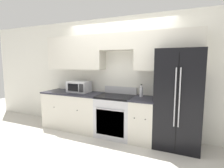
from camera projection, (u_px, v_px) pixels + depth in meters
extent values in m
plane|color=beige|center=(106.00, 140.00, 3.61)|extent=(12.00, 12.00, 0.00)
cube|color=silver|center=(118.00, 75.00, 4.04)|extent=(8.00, 0.06, 2.60)
cube|color=beige|center=(76.00, 53.00, 4.22)|extent=(1.45, 0.33, 0.77)
cube|color=beige|center=(119.00, 42.00, 3.74)|extent=(0.77, 0.33, 0.35)
cube|color=beige|center=(168.00, 51.00, 3.35)|extent=(1.28, 0.33, 0.77)
cube|color=beige|center=(74.00, 111.00, 4.25)|extent=(1.45, 0.62, 0.85)
cube|color=#23232D|center=(73.00, 93.00, 4.20)|extent=(1.47, 0.64, 0.03)
sphere|color=black|center=(54.00, 107.00, 4.09)|extent=(0.03, 0.03, 0.03)
sphere|color=black|center=(77.00, 110.00, 3.83)|extent=(0.03, 0.03, 0.03)
cube|color=beige|center=(144.00, 120.00, 3.55)|extent=(0.47, 0.62, 0.85)
cube|color=#23232D|center=(144.00, 99.00, 3.50)|extent=(0.49, 0.64, 0.03)
sphere|color=black|center=(134.00, 118.00, 3.30)|extent=(0.03, 0.03, 0.03)
sphere|color=black|center=(145.00, 119.00, 3.22)|extent=(0.03, 0.03, 0.03)
cube|color=#B7B7BC|center=(116.00, 117.00, 3.80)|extent=(0.77, 0.62, 0.85)
cube|color=black|center=(110.00, 123.00, 3.53)|extent=(0.62, 0.01, 0.54)
cube|color=black|center=(116.00, 97.00, 3.75)|extent=(0.77, 0.62, 0.04)
cube|color=#B7B7BC|center=(120.00, 90.00, 3.99)|extent=(0.77, 0.04, 0.16)
cylinder|color=silver|center=(109.00, 110.00, 3.47)|extent=(0.62, 0.02, 0.02)
cube|color=black|center=(178.00, 99.00, 3.26)|extent=(0.81, 0.69, 1.84)
cube|color=black|center=(177.00, 103.00, 2.96)|extent=(0.01, 0.01, 1.69)
cylinder|color=#B7B7BC|center=(175.00, 98.00, 2.93)|extent=(0.02, 0.02, 1.01)
cylinder|color=#B7B7BC|center=(180.00, 98.00, 2.91)|extent=(0.02, 0.02, 1.01)
cube|color=#B7B7BC|center=(79.00, 87.00, 4.18)|extent=(0.52, 0.34, 0.27)
cube|color=black|center=(73.00, 87.00, 4.04)|extent=(0.28, 0.01, 0.17)
cube|color=#262628|center=(81.00, 88.00, 3.94)|extent=(0.11, 0.01, 0.19)
cylinder|color=silver|center=(141.00, 92.00, 3.65)|extent=(0.07, 0.07, 0.19)
cylinder|color=silver|center=(141.00, 86.00, 3.63)|extent=(0.03, 0.03, 0.05)
cylinder|color=black|center=(141.00, 85.00, 3.63)|extent=(0.03, 0.03, 0.02)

